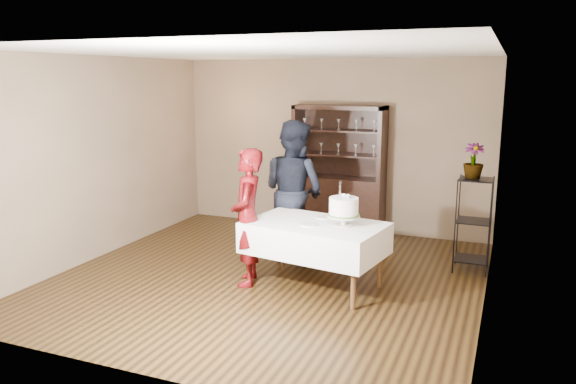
# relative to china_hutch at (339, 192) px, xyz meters

# --- Properties ---
(floor) EXTENTS (5.00, 5.00, 0.00)m
(floor) POSITION_rel_china_hutch_xyz_m (-0.20, -2.25, -0.66)
(floor) COLOR black
(floor) RESTS_ON ground
(ceiling) EXTENTS (5.00, 5.00, 0.00)m
(ceiling) POSITION_rel_china_hutch_xyz_m (-0.20, -2.25, 2.04)
(ceiling) COLOR white
(ceiling) RESTS_ON back_wall
(back_wall) EXTENTS (5.00, 0.02, 2.70)m
(back_wall) POSITION_rel_china_hutch_xyz_m (-0.20, 0.25, 0.69)
(back_wall) COLOR brown
(back_wall) RESTS_ON floor
(wall_left) EXTENTS (0.02, 5.00, 2.70)m
(wall_left) POSITION_rel_china_hutch_xyz_m (-2.70, -2.25, 0.69)
(wall_left) COLOR brown
(wall_left) RESTS_ON floor
(wall_right) EXTENTS (0.02, 5.00, 2.70)m
(wall_right) POSITION_rel_china_hutch_xyz_m (2.30, -2.25, 0.69)
(wall_right) COLOR brown
(wall_right) RESTS_ON floor
(china_hutch) EXTENTS (1.40, 0.48, 2.00)m
(china_hutch) POSITION_rel_china_hutch_xyz_m (0.00, 0.00, 0.00)
(china_hutch) COLOR black
(china_hutch) RESTS_ON floor
(plant_etagere) EXTENTS (0.42, 0.42, 1.20)m
(plant_etagere) POSITION_rel_china_hutch_xyz_m (2.08, -1.05, -0.01)
(plant_etagere) COLOR black
(plant_etagere) RESTS_ON floor
(cake_table) EXTENTS (1.69, 1.20, 0.78)m
(cake_table) POSITION_rel_china_hutch_xyz_m (0.42, -2.34, -0.07)
(cake_table) COLOR white
(cake_table) RESTS_ON floor
(woman) EXTENTS (0.57, 0.69, 1.62)m
(woman) POSITION_rel_china_hutch_xyz_m (-0.35, -2.51, 0.15)
(woman) COLOR #3A0506
(woman) RESTS_ON floor
(man) EXTENTS (1.10, 0.98, 1.88)m
(man) POSITION_rel_china_hutch_xyz_m (-0.19, -1.45, 0.27)
(man) COLOR black
(man) RESTS_ON floor
(cake) EXTENTS (0.37, 0.37, 0.51)m
(cake) POSITION_rel_china_hutch_xyz_m (0.76, -2.34, 0.31)
(cake) COLOR white
(cake) RESTS_ON cake_table
(plate_near) EXTENTS (0.25, 0.25, 0.01)m
(plate_near) POSITION_rel_china_hutch_xyz_m (0.40, -2.46, 0.12)
(plate_near) COLOR white
(plate_near) RESTS_ON cake_table
(plate_far) EXTENTS (0.23, 0.23, 0.01)m
(plate_far) POSITION_rel_china_hutch_xyz_m (0.44, -2.09, 0.12)
(plate_far) COLOR white
(plate_far) RESTS_ON cake_table
(potted_plant) EXTENTS (0.28, 0.28, 0.43)m
(potted_plant) POSITION_rel_china_hutch_xyz_m (2.03, -1.02, 0.74)
(potted_plant) COLOR #4A7035
(potted_plant) RESTS_ON plant_etagere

